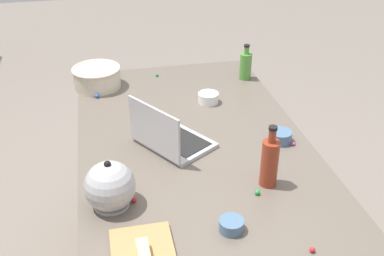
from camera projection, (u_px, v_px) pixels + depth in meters
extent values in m
cube|color=#4C331E|center=(192.00, 219.00, 2.26)|extent=(1.58, 0.92, 0.87)
cube|color=#60564C|center=(192.00, 141.00, 2.03)|extent=(1.64, 0.98, 0.03)
cube|color=#B7B7BC|center=(175.00, 141.00, 1.98)|extent=(0.38, 0.35, 0.02)
cube|color=black|center=(177.00, 138.00, 1.98)|extent=(0.31, 0.28, 0.00)
cube|color=#B7B7BC|center=(154.00, 129.00, 1.85)|extent=(0.26, 0.17, 0.20)
cube|color=silver|center=(155.00, 129.00, 1.86)|extent=(0.23, 0.15, 0.18)
cylinder|color=beige|center=(97.00, 78.00, 2.45)|extent=(0.25, 0.25, 0.10)
cylinder|color=black|center=(97.00, 77.00, 2.44)|extent=(0.20, 0.20, 0.09)
torus|color=beige|center=(96.00, 69.00, 2.42)|extent=(0.26, 0.26, 0.01)
cylinder|color=#4C8C38|center=(246.00, 66.00, 2.53)|extent=(0.06, 0.06, 0.14)
cylinder|color=#4C8C38|center=(247.00, 50.00, 2.49)|extent=(0.03, 0.03, 0.04)
cylinder|color=black|center=(247.00, 46.00, 2.47)|extent=(0.03, 0.03, 0.01)
cylinder|color=maroon|center=(269.00, 163.00, 1.69)|extent=(0.07, 0.07, 0.19)
cylinder|color=maroon|center=(272.00, 136.00, 1.63)|extent=(0.03, 0.03, 0.05)
cylinder|color=black|center=(273.00, 128.00, 1.61)|extent=(0.03, 0.03, 0.01)
cylinder|color=#ADADB2|center=(112.00, 203.00, 1.63)|extent=(0.13, 0.13, 0.01)
sphere|color=#ADADB2|center=(110.00, 186.00, 1.59)|extent=(0.18, 0.18, 0.18)
cone|color=#ADADB2|center=(108.00, 168.00, 1.66)|extent=(0.08, 0.03, 0.07)
sphere|color=black|center=(107.00, 164.00, 1.55)|extent=(0.02, 0.02, 0.02)
cube|color=#AD7F4C|center=(144.00, 256.00, 1.41)|extent=(0.26, 0.19, 0.02)
cube|color=#F4E58C|center=(144.00, 255.00, 1.38)|extent=(0.11, 0.04, 0.04)
cylinder|color=slate|center=(280.00, 136.00, 1.99)|extent=(0.10, 0.10, 0.05)
cylinder|color=slate|center=(231.00, 225.00, 1.51)|extent=(0.08, 0.08, 0.04)
cylinder|color=white|center=(208.00, 98.00, 2.30)|extent=(0.10, 0.10, 0.05)
sphere|color=green|center=(157.00, 75.00, 2.59)|extent=(0.02, 0.02, 0.02)
sphere|color=green|center=(257.00, 192.00, 1.68)|extent=(0.02, 0.02, 0.02)
sphere|color=orange|center=(110.00, 93.00, 2.40)|extent=(0.01, 0.01, 0.01)
sphere|color=blue|center=(97.00, 96.00, 2.36)|extent=(0.02, 0.02, 0.02)
sphere|color=red|center=(134.00, 199.00, 1.64)|extent=(0.02, 0.02, 0.02)
sphere|color=red|center=(312.00, 250.00, 1.43)|extent=(0.02, 0.02, 0.02)
sphere|color=#CC3399|center=(294.00, 144.00, 1.97)|extent=(0.02, 0.02, 0.02)
sphere|color=#CC3399|center=(146.00, 126.00, 2.09)|extent=(0.02, 0.02, 0.02)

